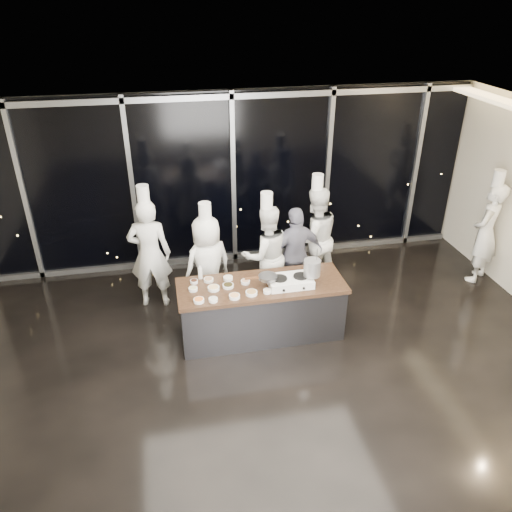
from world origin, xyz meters
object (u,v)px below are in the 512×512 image
Objects in this scene: chef_left at (208,265)px; chef_center at (266,255)px; stove at (290,281)px; stock_pot at (312,268)px; demo_counter at (261,309)px; guest at (296,254)px; frying_pan at (267,277)px; chef_far_left at (150,253)px; chef_right at (314,238)px; chef_side at (486,232)px.

chef_left is 0.98m from chef_center.
stove is 2.62× the size of stock_pot.
demo_counter is 1.05m from chef_center.
chef_center reaches higher than guest.
frying_pan is (0.07, -0.09, 0.61)m from demo_counter.
stove reaches higher than demo_counter.
frying_pan is 0.29× the size of guest.
stock_pot is 0.13× the size of chef_left.
frying_pan is 0.22× the size of chef_far_left.
demo_counter is 2.05m from chef_far_left.
demo_counter is 1.17× the size of chef_far_left.
guest is (0.77, 0.91, 0.37)m from demo_counter.
stove is 0.39× the size of guest.
chef_far_left is (-1.65, 1.29, -0.11)m from frying_pan.
demo_counter is 1.49× the size of guest.
demo_counter is at bearing 170.26° from stock_pot.
frying_pan is 1.25m from guest.
chef_left is (-1.10, 0.91, -0.11)m from stove.
chef_center is (0.21, 1.01, -0.19)m from frying_pan.
chef_right reaches higher than stock_pot.
chef_far_left is at bearing 146.47° from stove.
stock_pot is at bearing 158.37° from chef_far_left.
demo_counter is 1.26m from guest.
frying_pan is 0.23× the size of chef_side.
demo_counter is 1.14m from chef_left.
demo_counter is 1.19× the size of chef_side.
chef_center is (-0.44, 1.05, -0.29)m from stock_pot.
chef_right is 1.00× the size of chef_side.
demo_counter is at bearing -27.02° from chef_side.
chef_left is at bearing -1.03° from chef_center.
chef_right reaches higher than chef_left.
chef_side is (4.90, 0.05, 0.09)m from chef_left.
chef_center is at bearing 112.97° from stock_pot.
chef_side is (3.93, -0.07, 0.07)m from chef_center.
chef_right reaches higher than frying_pan.
stove is 0.33× the size of chef_center.
chef_far_left is 1.88m from chef_center.
chef_center is 0.95× the size of chef_right.
chef_far_left is 2.78m from chef_right.
stock_pot is at bearing 60.41° from chef_right.
chef_far_left reaches higher than frying_pan.
guest is (0.71, 1.00, -0.24)m from frying_pan.
chef_center is at bearing 73.48° from demo_counter.
chef_far_left is 1.10× the size of chef_left.
chef_far_left is at bearing 142.88° from demo_counter.
stock_pot is 1.18m from chef_center.
guest is at bearing -39.53° from chef_side.
stock_pot is 0.15× the size of guest.
chef_left is (-0.76, 0.90, -0.21)m from frying_pan.
chef_far_left is 5.79m from chef_side.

